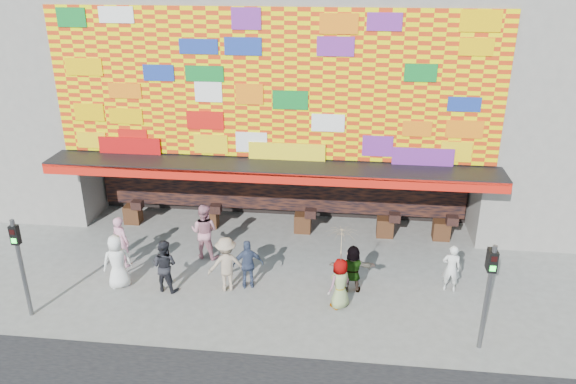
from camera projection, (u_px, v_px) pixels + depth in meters
name	position (u px, v px, depth m)	size (l,w,h in m)	color
ground	(255.00, 299.00, 16.71)	(90.00, 90.00, 0.00)	slate
shop_building	(287.00, 71.00, 22.15)	(15.20, 9.40, 10.00)	gray
signal_left	(20.00, 257.00, 15.27)	(0.22, 0.20, 3.00)	#59595B
signal_right	(489.00, 286.00, 13.95)	(0.22, 0.20, 3.00)	#59595B
ped_a	(117.00, 262.00, 17.04)	(0.85, 0.55, 1.74)	white
ped_b	(121.00, 242.00, 18.21)	(0.64, 0.42, 1.75)	pink
ped_c	(165.00, 265.00, 16.89)	(0.81, 0.63, 1.67)	black
ped_d	(226.00, 264.00, 16.88)	(1.13, 0.65, 1.75)	tan
ped_e	(248.00, 264.00, 17.02)	(0.93, 0.39, 1.59)	#3A4665
ped_f	(353.00, 269.00, 16.86)	(1.40, 0.45, 1.51)	gray
ped_g	(340.00, 284.00, 16.06)	(0.76, 0.49, 1.55)	gray
ped_h	(451.00, 268.00, 16.88)	(0.56, 0.37, 1.53)	silver
ped_i	(204.00, 231.00, 18.69)	(0.93, 0.73, 1.92)	#BF7B8C
parasol	(342.00, 242.00, 15.54)	(1.15, 1.16, 1.79)	beige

